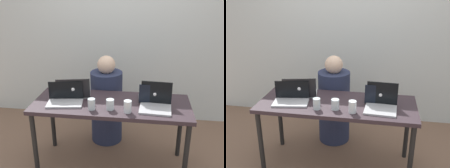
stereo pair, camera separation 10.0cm
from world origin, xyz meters
The scene contains 11 objects.
ground_plane centered at (0.00, 0.00, 0.00)m, with size 12.00×12.00×0.00m, color brown.
back_wall centered at (0.00, 1.24, 1.17)m, with size 4.50×0.10×2.34m, color silver.
desk centered at (0.00, 0.00, 0.68)m, with size 1.60×0.63×0.76m.
person_at_center centered at (-0.13, 0.51, 0.49)m, with size 0.43×0.43×1.11m.
laptop_back_right centered at (0.43, 0.09, 0.80)m, with size 0.32×0.25×0.21m.
laptop_front_right centered at (0.45, -0.07, 0.81)m, with size 0.32×0.29×0.24m.
laptop_front_left centered at (-0.46, -0.07, 0.80)m, with size 0.38×0.26×0.20m.
laptop_back_left centered at (-0.42, 0.10, 0.81)m, with size 0.39×0.30×0.23m.
water_glass_right centered at (0.18, -0.19, 0.81)m, with size 0.07×0.07×0.12m.
water_glass_center centered at (0.01, -0.15, 0.80)m, with size 0.08×0.08×0.10m.
water_glass_left centered at (-0.17, -0.18, 0.81)m, with size 0.07×0.07×0.11m.
Camera 1 is at (0.34, -2.42, 1.89)m, focal length 42.00 mm.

